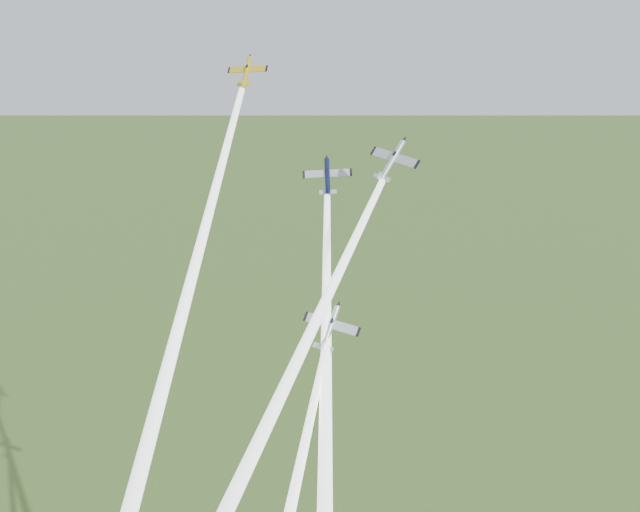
{
  "coord_description": "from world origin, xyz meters",
  "views": [
    {
      "loc": [
        38.31,
        -106.78,
        125.05
      ],
      "look_at": [
        0.0,
        -6.0,
        92.0
      ],
      "focal_mm": 45.0,
      "sensor_mm": 36.0,
      "label": 1
    }
  ],
  "objects_px": {
    "plane_silver_right": "(392,160)",
    "plane_silver_low": "(330,328)",
    "plane_navy": "(327,176)",
    "plane_yellow": "(247,71)"
  },
  "relations": [
    {
      "from": "plane_silver_right",
      "to": "plane_silver_low",
      "type": "bearing_deg",
      "value": -97.02
    },
    {
      "from": "plane_yellow",
      "to": "plane_navy",
      "type": "distance_m",
      "value": 20.59
    },
    {
      "from": "plane_silver_right",
      "to": "plane_silver_low",
      "type": "distance_m",
      "value": 24.56
    },
    {
      "from": "plane_yellow",
      "to": "plane_silver_right",
      "type": "xyz_separation_m",
      "value": [
        25.22,
        -6.94,
        -10.88
      ]
    },
    {
      "from": "plane_navy",
      "to": "plane_silver_low",
      "type": "distance_m",
      "value": 23.5
    },
    {
      "from": "plane_navy",
      "to": "plane_silver_low",
      "type": "bearing_deg",
      "value": -87.95
    },
    {
      "from": "plane_navy",
      "to": "plane_silver_low",
      "type": "relative_size",
      "value": 0.9
    },
    {
      "from": "plane_yellow",
      "to": "plane_silver_right",
      "type": "distance_m",
      "value": 28.33
    },
    {
      "from": "plane_navy",
      "to": "plane_silver_right",
      "type": "relative_size",
      "value": 0.92
    },
    {
      "from": "plane_navy",
      "to": "plane_silver_low",
      "type": "height_order",
      "value": "plane_navy"
    }
  ]
}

